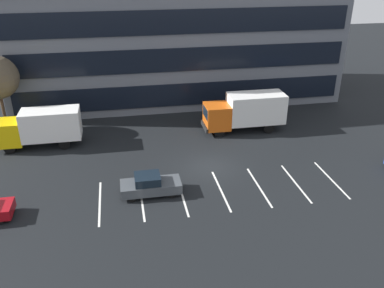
% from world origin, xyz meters
% --- Properties ---
extents(ground_plane, '(120.00, 120.00, 0.00)m').
position_xyz_m(ground_plane, '(0.00, 0.00, 0.00)').
color(ground_plane, black).
extents(office_building, '(34.75, 12.16, 18.00)m').
position_xyz_m(office_building, '(0.00, 17.95, 9.00)').
color(office_building, slate).
rests_on(office_building, ground_plane).
extents(lot_markings, '(16.94, 5.40, 0.01)m').
position_xyz_m(lot_markings, '(0.00, -3.58, 0.00)').
color(lot_markings, silver).
rests_on(lot_markings, ground_plane).
extents(box_truck_yellow, '(6.99, 2.32, 3.24)m').
position_xyz_m(box_truck_yellow, '(-13.31, 6.26, 1.82)').
color(box_truck_yellow, yellow).
rests_on(box_truck_yellow, ground_plane).
extents(box_truck_orange, '(7.51, 2.49, 3.48)m').
position_xyz_m(box_truck_orange, '(4.83, 6.38, 1.96)').
color(box_truck_orange, '#D85914').
rests_on(box_truck_orange, ground_plane).
extents(sedan_charcoal, '(4.16, 1.74, 1.49)m').
position_xyz_m(sedan_charcoal, '(-4.94, -3.07, 0.70)').
color(sedan_charcoal, '#474C51').
rests_on(sedan_charcoal, ground_plane).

